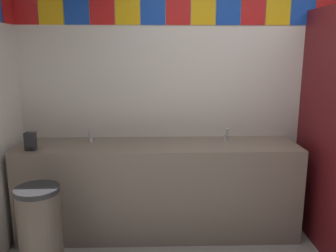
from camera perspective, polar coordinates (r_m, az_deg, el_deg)
The scene contains 6 objects.
wall_back at distance 3.60m, azimuth 12.94°, elevation 5.80°, with size 4.48×0.09×2.69m.
vanity_counter at distance 3.40m, azimuth -1.50°, elevation -10.04°, with size 2.58×0.56×0.88m.
faucet_left at distance 3.39m, azimuth -12.55°, elevation -1.73°, with size 0.04×0.10×0.14m.
faucet_right at distance 3.39m, azimuth 9.43°, elevation -1.59°, with size 0.04×0.10×0.14m.
soap_dispenser at distance 3.27m, azimuth -21.48°, elevation -2.33°, with size 0.09×0.09×0.16m.
trash_bin at distance 2.99m, azimuth -20.04°, elevation -15.88°, with size 0.34×0.34×0.73m.
Camera 1 is at (-0.90, -1.86, 1.75)m, focal length 37.45 mm.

